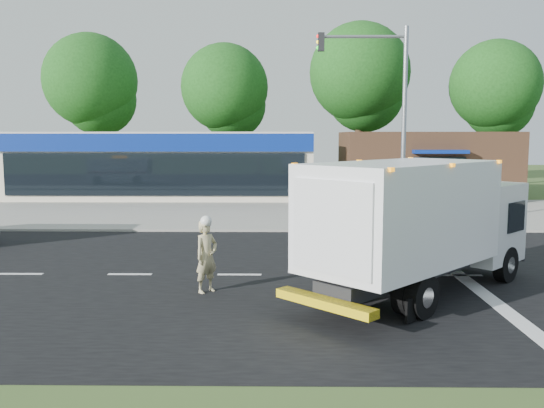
# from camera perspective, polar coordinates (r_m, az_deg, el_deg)

# --- Properties ---
(ground) EXTENTS (120.00, 120.00, 0.00)m
(ground) POSITION_cam_1_polar(r_m,az_deg,el_deg) (15.91, 7.68, -7.04)
(ground) COLOR #385123
(ground) RESTS_ON ground
(road_asphalt) EXTENTS (60.00, 14.00, 0.02)m
(road_asphalt) POSITION_cam_1_polar(r_m,az_deg,el_deg) (15.91, 7.68, -7.02)
(road_asphalt) COLOR black
(road_asphalt) RESTS_ON ground
(sidewalk) EXTENTS (60.00, 2.40, 0.12)m
(sidewalk) POSITION_cam_1_polar(r_m,az_deg,el_deg) (23.91, 5.32, -2.20)
(sidewalk) COLOR gray
(sidewalk) RESTS_ON ground
(parking_apron) EXTENTS (60.00, 9.00, 0.02)m
(parking_apron) POSITION_cam_1_polar(r_m,az_deg,el_deg) (29.64, 4.43, -0.54)
(parking_apron) COLOR gray
(parking_apron) RESTS_ON ground
(lane_markings) EXTENTS (55.20, 7.00, 0.01)m
(lane_markings) POSITION_cam_1_polar(r_m,az_deg,el_deg) (14.85, 13.54, -8.10)
(lane_markings) COLOR silver
(lane_markings) RESTS_ON road_asphalt
(ems_box_truck) EXTENTS (6.68, 6.74, 3.22)m
(ems_box_truck) POSITION_cam_1_polar(r_m,az_deg,el_deg) (13.94, 14.43, -1.39)
(ems_box_truck) COLOR black
(ems_box_truck) RESTS_ON ground
(emergency_worker) EXTENTS (0.75, 0.77, 1.88)m
(emergency_worker) POSITION_cam_1_polar(r_m,az_deg,el_deg) (14.02, -6.51, -5.04)
(emergency_worker) COLOR tan
(emergency_worker) RESTS_ON ground
(retail_strip_mall) EXTENTS (18.00, 6.20, 4.00)m
(retail_strip_mall) POSITION_cam_1_polar(r_m,az_deg,el_deg) (36.02, -10.63, 3.86)
(retail_strip_mall) COLOR beige
(retail_strip_mall) RESTS_ON ground
(brown_storefront) EXTENTS (10.00, 6.70, 4.00)m
(brown_storefront) POSITION_cam_1_polar(r_m,az_deg,el_deg) (36.47, 14.92, 3.76)
(brown_storefront) COLOR #382316
(brown_storefront) RESTS_ON ground
(traffic_signal_pole) EXTENTS (3.51, 0.25, 8.00)m
(traffic_signal_pole) POSITION_cam_1_polar(r_m,az_deg,el_deg) (23.36, 11.42, 9.45)
(traffic_signal_pole) COLOR gray
(traffic_signal_pole) RESTS_ON ground
(background_trees) EXTENTS (36.77, 7.39, 12.10)m
(background_trees) POSITION_cam_1_polar(r_m,az_deg,el_deg) (43.66, 2.18, 11.52)
(background_trees) COLOR #332114
(background_trees) RESTS_ON ground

